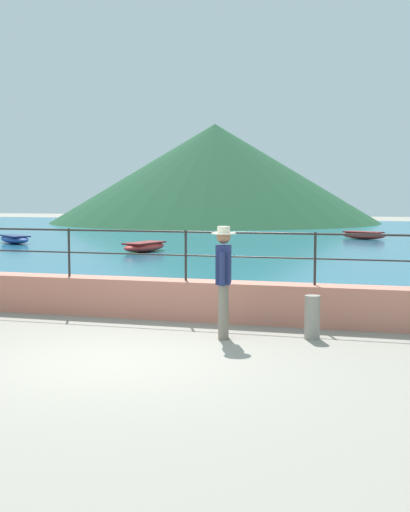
{
  "coord_description": "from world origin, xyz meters",
  "views": [
    {
      "loc": [
        3.79,
        -8.63,
        2.26
      ],
      "look_at": [
        0.21,
        3.7,
        1.1
      ],
      "focal_mm": 49.08,
      "sensor_mm": 36.0,
      "label": 1
    }
  ],
  "objects": [
    {
      "name": "railing",
      "position": [
        0.0,
        3.2,
        1.34
      ],
      "size": [
        18.44,
        0.04,
        0.9
      ],
      "color": "#282623",
      "rests_on": "promenade_wall"
    },
    {
      "name": "hill_main",
      "position": [
        -10.25,
        42.42,
        3.7
      ],
      "size": [
        24.85,
        24.85,
        7.41
      ],
      "primitive_type": "cone",
      "color": "#1E4C2D",
      "rests_on": "ground"
    },
    {
      "name": "promenade_wall",
      "position": [
        0.0,
        3.2,
        0.35
      ],
      "size": [
        20.0,
        0.56,
        0.7
      ],
      "primitive_type": "cube",
      "color": "tan",
      "rests_on": "ground"
    },
    {
      "name": "boat_4",
      "position": [
        -5.68,
        15.85,
        0.26
      ],
      "size": [
        1.42,
        2.45,
        0.36
      ],
      "color": "red",
      "rests_on": "lake_water"
    },
    {
      "name": "lake_water",
      "position": [
        0.0,
        25.84,
        0.03
      ],
      "size": [
        64.0,
        44.32,
        0.06
      ],
      "primitive_type": "cube",
      "color": "#236B89",
      "rests_on": "ground"
    },
    {
      "name": "person_walking",
      "position": [
        1.07,
        1.77,
        0.98
      ],
      "size": [
        0.38,
        0.56,
        1.75
      ],
      "color": "slate",
      "rests_on": "ground"
    },
    {
      "name": "boat_0",
      "position": [
        -12.7,
        18.31,
        0.26
      ],
      "size": [
        2.37,
        2.12,
        0.36
      ],
      "color": "#2D4C9E",
      "rests_on": "lake_water"
    },
    {
      "name": "boat_1",
      "position": [
        1.77,
        25.52,
        0.26
      ],
      "size": [
        2.46,
        1.85,
        0.36
      ],
      "color": "red",
      "rests_on": "lake_water"
    },
    {
      "name": "bollard",
      "position": [
        2.41,
        2.11,
        0.34
      ],
      "size": [
        0.24,
        0.24,
        0.68
      ],
      "primitive_type": "cylinder",
      "color": "gray",
      "rests_on": "ground"
    },
    {
      "name": "ground_plane",
      "position": [
        0.0,
        0.0,
        0.0
      ],
      "size": [
        120.0,
        120.0,
        0.0
      ],
      "primitive_type": "plane",
      "color": "gray"
    }
  ]
}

